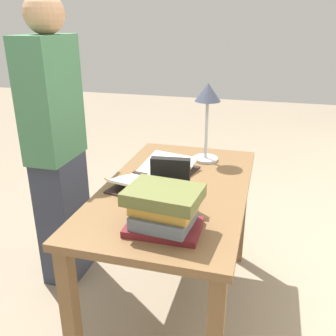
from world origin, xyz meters
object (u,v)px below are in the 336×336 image
(book_stack_tall, at_px, (164,209))
(book_standing_upright, at_px, (170,183))
(pencil, at_px, (114,182))
(coffee_mug, at_px, (153,187))
(reading_lamp, at_px, (208,103))
(person_reader, at_px, (57,152))
(open_book, at_px, (156,176))

(book_stack_tall, xyz_separation_m, book_standing_upright, (-0.20, -0.03, 0.02))
(pencil, bearing_deg, book_standing_upright, 62.48)
(book_stack_tall, distance_m, coffee_mug, 0.30)
(coffee_mug, relative_size, pencil, 0.75)
(reading_lamp, height_order, coffee_mug, reading_lamp)
(coffee_mug, bearing_deg, book_stack_tall, 25.45)
(book_standing_upright, xyz_separation_m, person_reader, (-0.36, -0.76, -0.05))
(pencil, bearing_deg, open_book, 116.38)
(open_book, bearing_deg, pencil, -51.28)
(open_book, xyz_separation_m, reading_lamp, (-0.35, 0.20, 0.31))
(book_stack_tall, xyz_separation_m, pencil, (-0.37, -0.36, -0.09))
(open_book, distance_m, pencil, 0.21)
(open_book, height_order, person_reader, person_reader)
(book_stack_tall, height_order, reading_lamp, reading_lamp)
(book_stack_tall, relative_size, book_standing_upright, 1.30)
(book_stack_tall, distance_m, book_standing_upright, 0.20)
(book_standing_upright, height_order, person_reader, person_reader)
(open_book, relative_size, person_reader, 0.34)
(coffee_mug, bearing_deg, person_reader, -113.42)
(reading_lamp, bearing_deg, pencil, -41.15)
(open_book, height_order, pencil, open_book)
(book_standing_upright, distance_m, coffee_mug, 0.14)
(open_book, distance_m, book_stack_tall, 0.50)
(pencil, height_order, person_reader, person_reader)
(book_standing_upright, bearing_deg, open_book, -157.55)
(person_reader, bearing_deg, pencil, -113.12)
(reading_lamp, bearing_deg, book_stack_tall, -1.48)
(open_book, height_order, coffee_mug, coffee_mug)
(book_standing_upright, height_order, reading_lamp, reading_lamp)
(coffee_mug, xyz_separation_m, person_reader, (-0.29, -0.66, 0.01))
(reading_lamp, xyz_separation_m, person_reader, (0.26, -0.81, -0.27))
(book_stack_tall, bearing_deg, pencil, -135.55)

